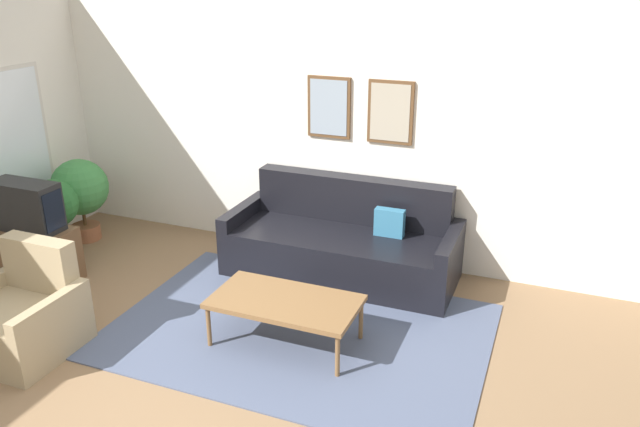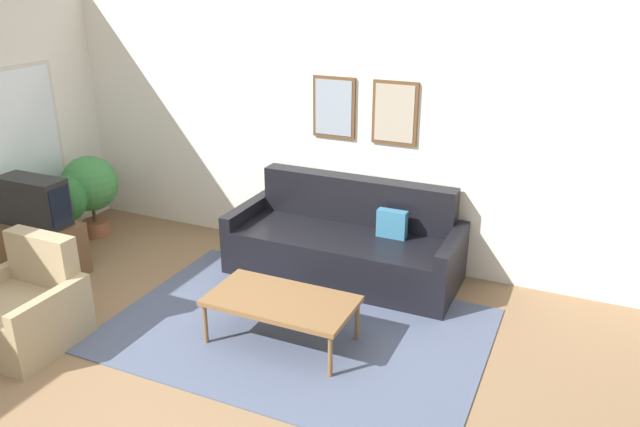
{
  "view_description": "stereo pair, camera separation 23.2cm",
  "coord_description": "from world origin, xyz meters",
  "px_view_note": "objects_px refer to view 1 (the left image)",
  "views": [
    {
      "loc": [
        2.26,
        -2.89,
        2.81
      ],
      "look_at": [
        0.41,
        1.74,
        0.85
      ],
      "focal_mm": 35.0,
      "sensor_mm": 36.0,
      "label": 1
    },
    {
      "loc": [
        2.47,
        -2.8,
        2.81
      ],
      "look_at": [
        0.41,
        1.74,
        0.85
      ],
      "focal_mm": 35.0,
      "sensor_mm": 36.0,
      "label": 2
    }
  ],
  "objects_px": {
    "tv": "(26,206)",
    "potted_plant_tall": "(9,211)",
    "couch": "(343,244)",
    "coffee_table": "(285,303)",
    "armchair": "(22,318)"
  },
  "relations": [
    {
      "from": "armchair",
      "to": "potted_plant_tall",
      "type": "bearing_deg",
      "value": 122.8
    },
    {
      "from": "tv",
      "to": "potted_plant_tall",
      "type": "bearing_deg",
      "value": 159.86
    },
    {
      "from": "coffee_table",
      "to": "armchair",
      "type": "height_order",
      "value": "armchair"
    },
    {
      "from": "tv",
      "to": "potted_plant_tall",
      "type": "xyz_separation_m",
      "value": [
        -0.39,
        0.14,
        -0.15
      ]
    },
    {
      "from": "coffee_table",
      "to": "potted_plant_tall",
      "type": "height_order",
      "value": "potted_plant_tall"
    },
    {
      "from": "armchair",
      "to": "potted_plant_tall",
      "type": "height_order",
      "value": "potted_plant_tall"
    },
    {
      "from": "couch",
      "to": "armchair",
      "type": "xyz_separation_m",
      "value": [
        -1.88,
        -2.16,
        -0.03
      ]
    },
    {
      "from": "coffee_table",
      "to": "tv",
      "type": "bearing_deg",
      "value": 177.61
    },
    {
      "from": "potted_plant_tall",
      "to": "armchair",
      "type": "bearing_deg",
      "value": -42.06
    },
    {
      "from": "potted_plant_tall",
      "to": "couch",
      "type": "bearing_deg",
      "value": 19.34
    },
    {
      "from": "couch",
      "to": "potted_plant_tall",
      "type": "height_order",
      "value": "potted_plant_tall"
    },
    {
      "from": "couch",
      "to": "coffee_table",
      "type": "bearing_deg",
      "value": -90.19
    },
    {
      "from": "couch",
      "to": "potted_plant_tall",
      "type": "xyz_separation_m",
      "value": [
        -3.08,
        -1.08,
        0.3
      ]
    },
    {
      "from": "coffee_table",
      "to": "potted_plant_tall",
      "type": "distance_m",
      "value": 3.1
    },
    {
      "from": "coffee_table",
      "to": "couch",
      "type": "bearing_deg",
      "value": 89.81
    }
  ]
}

